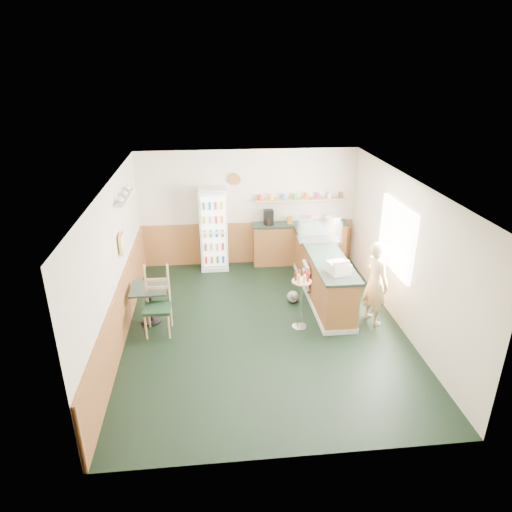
{
  "coord_description": "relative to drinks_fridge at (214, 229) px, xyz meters",
  "views": [
    {
      "loc": [
        -0.88,
        -7.12,
        4.5
      ],
      "look_at": [
        -0.07,
        0.6,
        1.17
      ],
      "focal_mm": 32.0,
      "sensor_mm": 36.0,
      "label": 1
    }
  ],
  "objects": [
    {
      "name": "condiment_stand",
      "position": [
        1.49,
        -2.81,
        -0.24
      ],
      "size": [
        0.35,
        0.35,
        1.1
      ],
      "rotation": [
        0.0,
        0.0,
        -0.28
      ],
      "color": "silver",
      "rests_on": "ground"
    },
    {
      "name": "newspaper_rack",
      "position": [
        1.82,
        -1.73,
        -0.45
      ],
      "size": [
        0.09,
        0.47,
        0.55
      ],
      "color": "black",
      "rests_on": "ground"
    },
    {
      "name": "cafe_chair",
      "position": [
        -1.05,
        -2.63,
        -0.3
      ],
      "size": [
        0.48,
        0.48,
        1.25
      ],
      "rotation": [
        0.0,
        0.0,
        -0.03
      ],
      "color": "black",
      "rests_on": "ground"
    },
    {
      "name": "drinks_fridge",
      "position": [
        0.0,
        0.0,
        0.0
      ],
      "size": [
        0.63,
        0.53,
        1.9
      ],
      "color": "white",
      "rests_on": "ground"
    },
    {
      "name": "shopkeeper",
      "position": [
        2.87,
        -2.74,
        -0.15
      ],
      "size": [
        0.54,
        0.63,
        1.6
      ],
      "primitive_type": "imported",
      "rotation": [
        0.0,
        0.0,
        1.9
      ],
      "color": "tan",
      "rests_on": "ground"
    },
    {
      "name": "dog_doorstop",
      "position": [
        1.53,
        -1.89,
        -0.81
      ],
      "size": [
        0.24,
        0.31,
        0.29
      ],
      "rotation": [
        0.0,
        0.0,
        0.34
      ],
      "color": "gray",
      "rests_on": "ground"
    },
    {
      "name": "cafe_table",
      "position": [
        -1.23,
        -2.33,
        -0.45
      ],
      "size": [
        0.66,
        0.66,
        0.71
      ],
      "rotation": [
        0.0,
        0.0,
        0.02
      ],
      "color": "black",
      "rests_on": "ground"
    },
    {
      "name": "room_envelope",
      "position": [
        0.6,
        -2.01,
        0.58
      ],
      "size": [
        5.04,
        6.02,
        2.72
      ],
      "color": "beige",
      "rests_on": "ground"
    },
    {
      "name": "cash_register",
      "position": [
        2.17,
        -2.69,
        0.16
      ],
      "size": [
        0.42,
        0.43,
        0.2
      ],
      "primitive_type": "cube",
      "rotation": [
        0.0,
        0.0,
        0.25
      ],
      "color": "beige",
      "rests_on": "service_counter"
    },
    {
      "name": "display_case",
      "position": [
        2.17,
        -1.14,
        0.31
      ],
      "size": [
        0.87,
        0.46,
        0.49
      ],
      "color": "silver",
      "rests_on": "service_counter"
    },
    {
      "name": "ground",
      "position": [
        0.82,
        -2.74,
        -0.95
      ],
      "size": [
        6.0,
        6.0,
        0.0
      ],
      "primitive_type": "plane",
      "color": "black",
      "rests_on": "ground"
    },
    {
      "name": "back_counter",
      "position": [
        2.01,
        0.06,
        -0.4
      ],
      "size": [
        2.24,
        0.42,
        1.69
      ],
      "color": "#A26D34",
      "rests_on": "ground"
    },
    {
      "name": "service_counter",
      "position": [
        2.17,
        -1.67,
        -0.49
      ],
      "size": [
        0.68,
        3.01,
        1.01
      ],
      "color": "#A26D34",
      "rests_on": "ground"
    }
  ]
}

